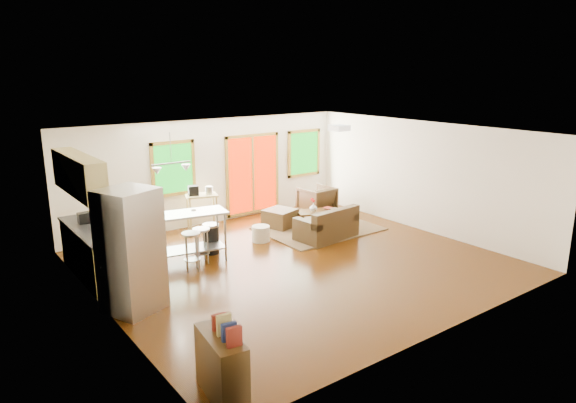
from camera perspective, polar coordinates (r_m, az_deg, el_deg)
floor at (r=10.34m, az=1.00°, el=-6.84°), size 7.50×7.00×0.02m
ceiling at (r=9.71m, az=1.06°, el=7.73°), size 7.50×7.00×0.02m
back_wall at (r=12.84m, az=-8.58°, el=3.29°), size 7.50×0.02×2.60m
left_wall at (r=8.29m, az=-20.08°, el=-3.59°), size 0.02×7.00×2.60m
right_wall at (r=12.54m, az=14.79°, el=2.71°), size 0.02×7.00×2.60m
front_wall at (r=7.59m, az=17.47°, el=-5.01°), size 7.50×0.02×2.60m
window_left at (r=12.33m, az=-12.61°, el=3.59°), size 1.10×0.05×1.30m
french_doors at (r=13.43m, az=-3.93°, el=3.03°), size 1.60×0.05×2.10m
window_right at (r=14.33m, az=1.79°, el=5.40°), size 1.10×0.05×1.30m
rug at (r=12.46m, az=3.42°, el=-3.03°), size 2.68×2.07×0.03m
loveseat at (r=11.69m, az=4.40°, el=-2.78°), size 1.46×0.92×0.74m
coffee_table at (r=12.68m, az=3.07°, el=-1.28°), size 1.05×0.84×0.37m
armchair at (r=13.63m, az=3.21°, el=0.26°), size 0.85×0.80×0.83m
ottoman at (r=12.54m, az=-0.90°, el=-1.88°), size 0.84×0.84×0.45m
pouf at (r=11.55m, az=-3.04°, el=-3.58°), size 0.51×0.51×0.35m
vase at (r=12.49m, az=2.83°, el=-0.55°), size 0.25×0.25×0.33m
book at (r=12.66m, az=4.30°, el=-0.30°), size 0.20×0.05×0.27m
cabinets at (r=10.04m, az=-21.25°, el=-2.86°), size 0.64×2.24×2.30m
refrigerator at (r=8.44m, az=-17.03°, el=-5.23°), size 1.02×1.01×1.98m
island at (r=10.33m, az=-11.28°, el=-2.96°), size 1.70×0.93×1.02m
cup at (r=10.41m, az=-10.44°, el=-1.06°), size 0.13×0.11×0.11m
bar_stool_a at (r=9.71m, az=-14.76°, el=-5.29°), size 0.35×0.35×0.73m
bar_stool_b at (r=9.93m, az=-10.69°, el=-4.50°), size 0.46×0.46×0.76m
bar_stool_c at (r=10.26m, az=-9.61°, el=-3.97°), size 0.38×0.38×0.72m
trash_can at (r=10.87m, az=-8.55°, el=-4.08°), size 0.44×0.44×0.64m
kitchen_cart at (r=12.32m, az=-9.68°, el=0.20°), size 0.83×0.66×1.11m
bookshelf at (r=6.31m, az=-7.39°, el=-17.57°), size 0.46×0.92×1.04m
ceiling_flush at (r=11.20m, az=5.73°, el=8.14°), size 0.35×0.35×0.12m
pendant_light at (r=10.14m, az=-12.80°, el=3.59°), size 0.80×0.18×0.79m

